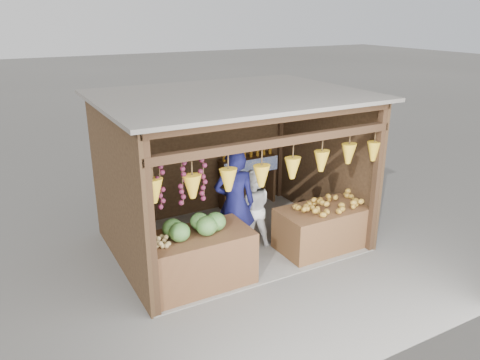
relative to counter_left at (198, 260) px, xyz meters
name	(u,v)px	position (x,y,z in m)	size (l,w,h in m)	color
ground	(232,241)	(1.11, 1.01, -0.42)	(80.00, 80.00, 0.00)	#514F49
stall_structure	(231,154)	(1.07, 0.97, 1.24)	(4.30, 3.30, 2.66)	slate
back_shelf	(248,167)	(2.16, 2.30, 0.45)	(1.25, 0.32, 1.32)	#382314
counter_left	(198,260)	(0.00, 0.00, 0.00)	(1.60, 0.85, 0.84)	#482918
counter_right	(323,228)	(2.38, 0.05, -0.05)	(1.58, 0.85, 0.75)	#51331B
stool	(139,255)	(-0.62, 1.01, -0.26)	(0.35, 0.35, 0.33)	black
man_standing	(235,204)	(0.92, 0.57, 0.51)	(0.68, 0.45, 1.86)	#13144A
woman_standing	(252,208)	(1.35, 0.73, 0.28)	(0.69, 0.53, 1.41)	silver
vendor_seated	(136,215)	(-0.62, 1.01, 0.46)	(0.54, 0.35, 1.10)	#4F371F
melon_pile	(195,224)	(-0.03, 0.02, 0.58)	(1.00, 0.50, 0.32)	#16541A
tanfruit_pile	(159,240)	(-0.61, -0.04, 0.49)	(0.34, 0.40, 0.13)	tan
mango_pile	(330,202)	(2.48, 0.02, 0.43)	(1.40, 0.64, 0.22)	#BB5119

